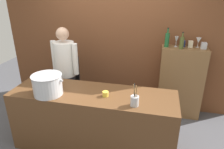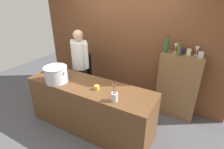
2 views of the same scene
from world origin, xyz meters
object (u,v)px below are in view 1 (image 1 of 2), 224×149
wine_bottle_olive (182,43)px  spice_tin_cream (190,44)px  wine_glass_wide (198,41)px  wine_glass_short (176,40)px  utensil_crock (135,100)px  spice_tin_navy (183,44)px  stockpot_large (48,85)px  butter_jar (105,94)px  chef (66,68)px  wine_bottle_green (167,40)px  spice_tin_silver (204,46)px

wine_bottle_olive → spice_tin_cream: size_ratio=2.50×
wine_glass_wide → spice_tin_cream: 0.14m
wine_glass_wide → wine_glass_short: bearing=-174.1°
wine_bottle_olive → wine_glass_wide: wine_bottle_olive is taller
utensil_crock → spice_tin_navy: (0.62, 1.46, 0.38)m
stockpot_large → butter_jar: 0.79m
spice_tin_cream → spice_tin_navy: 0.13m
chef → utensil_crock: size_ratio=5.56×
wine_bottle_olive → spice_tin_cream: bearing=40.1°
wine_glass_wide → butter_jar: bearing=-134.1°
spice_tin_navy → stockpot_large: bearing=-141.7°
butter_jar → wine_glass_wide: bearing=45.9°
wine_bottle_green → utensil_crock: bearing=-104.4°
utensil_crock → spice_tin_silver: size_ratio=2.76×
stockpot_large → spice_tin_silver: size_ratio=4.25×
utensil_crock → spice_tin_cream: bearing=62.7°
chef → wine_bottle_green: size_ratio=5.09×
spice_tin_cream → utensil_crock: bearing=-117.3°
wine_glass_wide → wine_glass_short: size_ratio=0.93×
utensil_crock → spice_tin_navy: bearing=66.9°
butter_jar → spice_tin_navy: size_ratio=0.77×
spice_tin_silver → wine_glass_wide: bearing=134.2°
wine_bottle_green → wine_bottle_olive: bearing=-14.9°
wine_glass_wide → chef: bearing=-163.9°
spice_tin_cream → spice_tin_silver: size_ratio=1.03×
wine_bottle_green → wine_glass_wide: 0.52m
wine_glass_short → utensil_crock: bearing=-109.6°
wine_glass_wide → wine_glass_short: 0.36m
utensil_crock → wine_glass_short: 1.58m
stockpot_large → butter_jar: size_ratio=5.57×
stockpot_large → wine_bottle_green: wine_bottle_green is taller
chef → wine_glass_wide: chef is taller
spice_tin_cream → spice_tin_navy: bearing=173.2°
utensil_crock → stockpot_large: bearing=178.3°
butter_jar → wine_glass_short: wine_glass_short is taller
utensil_crock → wine_glass_wide: 1.76m
wine_glass_wide → utensil_crock: bearing=-120.6°
wine_bottle_green → wine_glass_wide: (0.51, 0.09, -0.01)m
wine_bottle_olive → stockpot_large: bearing=-144.2°
stockpot_large → wine_glass_short: bearing=39.6°
wine_glass_short → spice_tin_navy: 0.13m
wine_bottle_olive → wine_glass_wide: (0.28, 0.16, 0.01)m
spice_tin_cream → spice_tin_navy: (-0.12, 0.01, -0.00)m
spice_tin_navy → spice_tin_silver: size_ratio=0.99×
wine_glass_short → butter_jar: bearing=-125.7°
utensil_crock → wine_glass_short: size_ratio=1.67×
utensil_crock → spice_tin_navy: spice_tin_navy is taller
wine_glass_wide → stockpot_large: bearing=-145.0°
spice_tin_cream → spice_tin_navy: size_ratio=1.05×
chef → wine_bottle_green: (1.65, 0.53, 0.46)m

